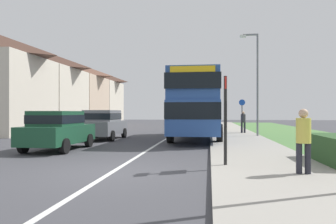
% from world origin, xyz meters
% --- Properties ---
extents(ground_plane, '(120.00, 120.00, 0.00)m').
position_xyz_m(ground_plane, '(0.00, 0.00, 0.00)').
color(ground_plane, '#424247').
extents(lane_marking_centre, '(0.14, 60.00, 0.01)m').
position_xyz_m(lane_marking_centre, '(0.00, 8.00, 0.00)').
color(lane_marking_centre, silver).
rests_on(lane_marking_centre, ground_plane).
extents(pavement_near_side, '(3.20, 68.00, 0.12)m').
position_xyz_m(pavement_near_side, '(4.20, 6.00, 0.06)').
color(pavement_near_side, '#9E998E').
rests_on(pavement_near_side, ground_plane).
extents(double_decker_bus, '(2.80, 9.93, 3.70)m').
position_xyz_m(double_decker_bus, '(1.82, 10.91, 2.14)').
color(double_decker_bus, '#284C93').
rests_on(double_decker_bus, ground_plane).
extents(parked_car_dark_green, '(1.89, 3.98, 1.64)m').
position_xyz_m(parked_car_dark_green, '(-3.74, 4.56, 0.90)').
color(parked_car_dark_green, '#19472D').
rests_on(parked_car_dark_green, ground_plane).
extents(parked_car_grey, '(1.99, 4.05, 1.71)m').
position_xyz_m(parked_car_grey, '(-3.62, 9.94, 0.93)').
color(parked_car_grey, slate).
rests_on(parked_car_grey, ground_plane).
extents(pedestrian_at_stop, '(0.34, 0.34, 1.67)m').
position_xyz_m(pedestrian_at_stop, '(4.78, -0.16, 0.98)').
color(pedestrian_at_stop, '#23232D').
rests_on(pedestrian_at_stop, ground_plane).
extents(pedestrian_walking_away, '(0.34, 0.34, 1.67)m').
position_xyz_m(pedestrian_walking_away, '(4.98, 15.29, 0.98)').
color(pedestrian_walking_away, '#23232D').
rests_on(pedestrian_walking_away, ground_plane).
extents(bus_stop_sign, '(0.09, 0.52, 2.60)m').
position_xyz_m(bus_stop_sign, '(3.00, 0.93, 1.54)').
color(bus_stop_sign, black).
rests_on(bus_stop_sign, ground_plane).
extents(cycle_route_sign, '(0.44, 0.08, 2.52)m').
position_xyz_m(cycle_route_sign, '(4.92, 15.50, 1.43)').
color(cycle_route_sign, slate).
rests_on(cycle_route_sign, ground_plane).
extents(street_lamp_mid, '(1.14, 0.20, 6.51)m').
position_xyz_m(street_lamp_mid, '(5.44, 12.43, 3.79)').
color(street_lamp_mid, slate).
rests_on(street_lamp_mid, ground_plane).
extents(house_terrace_far_side, '(7.24, 26.18, 7.43)m').
position_xyz_m(house_terrace_far_side, '(-13.12, 22.94, 3.72)').
color(house_terrace_far_side, beige).
rests_on(house_terrace_far_side, ground_plane).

